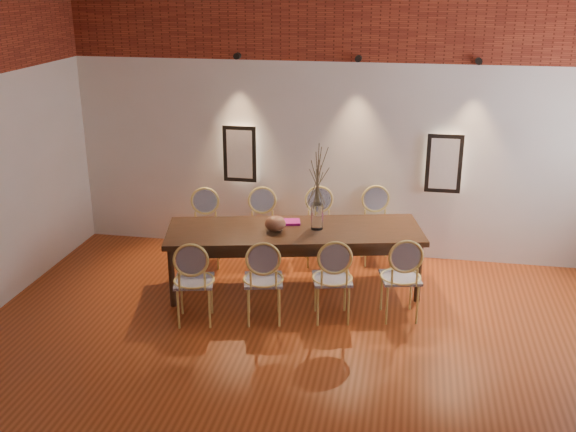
% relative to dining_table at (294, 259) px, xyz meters
% --- Properties ---
extents(floor, '(7.00, 7.00, 0.02)m').
position_rel_dining_table_xyz_m(floor, '(0.37, -2.27, -0.39)').
color(floor, '#9C431B').
rests_on(floor, ground).
extents(wall_back, '(7.00, 0.10, 4.00)m').
position_rel_dining_table_xyz_m(wall_back, '(0.37, 1.28, 1.62)').
color(wall_back, silver).
rests_on(wall_back, ground).
extents(brick_band_front, '(7.00, 0.02, 1.50)m').
position_rel_dining_table_xyz_m(brick_band_front, '(0.37, -5.75, 2.88)').
color(brick_band_front, maroon).
rests_on(brick_band_front, ground).
extents(niche_left, '(0.36, 0.06, 0.66)m').
position_rel_dining_table_xyz_m(niche_left, '(-0.93, 1.18, 0.93)').
color(niche_left, '#FFEAC6').
rests_on(niche_left, wall_back).
extents(niche_right, '(0.36, 0.06, 0.66)m').
position_rel_dining_table_xyz_m(niche_right, '(1.67, 1.18, 0.93)').
color(niche_right, '#FFEAC6').
rests_on(niche_right, wall_back).
extents(spot_fixture_left, '(0.08, 0.10, 0.08)m').
position_rel_dining_table_xyz_m(spot_fixture_left, '(-0.93, 1.15, 2.17)').
color(spot_fixture_left, black).
rests_on(spot_fixture_left, wall_back).
extents(spot_fixture_mid, '(0.08, 0.10, 0.08)m').
position_rel_dining_table_xyz_m(spot_fixture_mid, '(0.57, 1.15, 2.17)').
color(spot_fixture_mid, black).
rests_on(spot_fixture_mid, wall_back).
extents(spot_fixture_right, '(0.08, 0.10, 0.08)m').
position_rel_dining_table_xyz_m(spot_fixture_right, '(1.97, 1.15, 2.17)').
color(spot_fixture_right, black).
rests_on(spot_fixture_right, wall_back).
extents(dining_table, '(3.05, 1.56, 0.75)m').
position_rel_dining_table_xyz_m(dining_table, '(0.00, 0.00, 0.00)').
color(dining_table, '#362114').
rests_on(dining_table, floor).
extents(chair_near_a, '(0.53, 0.53, 0.94)m').
position_rel_dining_table_xyz_m(chair_near_a, '(-0.90, -0.97, 0.09)').
color(chair_near_a, '#E0CA6B').
rests_on(chair_near_a, floor).
extents(chair_near_b, '(0.53, 0.53, 0.94)m').
position_rel_dining_table_xyz_m(chair_near_b, '(-0.19, -0.81, 0.09)').
color(chair_near_b, '#E0CA6B').
rests_on(chair_near_b, floor).
extents(chair_near_c, '(0.53, 0.53, 0.94)m').
position_rel_dining_table_xyz_m(chair_near_c, '(0.52, -0.65, 0.09)').
color(chair_near_c, '#E0CA6B').
rests_on(chair_near_c, floor).
extents(chair_near_d, '(0.53, 0.53, 0.94)m').
position_rel_dining_table_xyz_m(chair_near_d, '(1.23, -0.48, 0.09)').
color(chair_near_d, '#E0CA6B').
rests_on(chair_near_d, floor).
extents(chair_far_a, '(0.53, 0.53, 0.94)m').
position_rel_dining_table_xyz_m(chair_far_a, '(-1.23, 0.48, 0.09)').
color(chair_far_a, '#E0CA6B').
rests_on(chair_far_a, floor).
extents(chair_far_b, '(0.53, 0.53, 0.94)m').
position_rel_dining_table_xyz_m(chair_far_b, '(-0.52, 0.65, 0.09)').
color(chair_far_b, '#E0CA6B').
rests_on(chair_far_b, floor).
extents(chair_far_c, '(0.53, 0.53, 0.94)m').
position_rel_dining_table_xyz_m(chair_far_c, '(0.19, 0.81, 0.09)').
color(chair_far_c, '#E0CA6B').
rests_on(chair_far_c, floor).
extents(chair_far_d, '(0.53, 0.53, 0.94)m').
position_rel_dining_table_xyz_m(chair_far_d, '(0.90, 0.97, 0.09)').
color(chair_far_d, '#E0CA6B').
rests_on(chair_far_d, floor).
extents(vase, '(0.14, 0.14, 0.30)m').
position_rel_dining_table_xyz_m(vase, '(0.25, 0.06, 0.53)').
color(vase, silver).
rests_on(vase, dining_table).
extents(dried_branches, '(0.50, 0.50, 0.70)m').
position_rel_dining_table_xyz_m(dried_branches, '(0.25, 0.06, 0.98)').
color(dried_branches, brown).
rests_on(dried_branches, vase).
extents(bowl, '(0.24, 0.24, 0.18)m').
position_rel_dining_table_xyz_m(bowl, '(-0.20, -0.10, 0.46)').
color(bowl, brown).
rests_on(bowl, dining_table).
extents(book, '(0.29, 0.23, 0.03)m').
position_rel_dining_table_xyz_m(book, '(-0.10, 0.18, 0.39)').
color(book, '#931078').
rests_on(book, dining_table).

